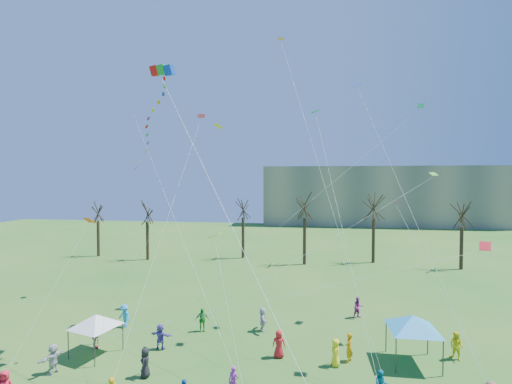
# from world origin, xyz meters

# --- Properties ---
(distant_building) EXTENTS (60.00, 14.00, 15.00)m
(distant_building) POSITION_xyz_m (22.00, 82.00, 7.50)
(distant_building) COLOR gray
(distant_building) RESTS_ON ground
(bare_tree_row) EXTENTS (68.17, 8.16, 10.00)m
(bare_tree_row) POSITION_xyz_m (3.67, 36.04, 6.65)
(bare_tree_row) COLOR black
(bare_tree_row) RESTS_ON ground
(big_box_kite) EXTENTS (6.69, 7.10, 23.79)m
(big_box_kite) POSITION_xyz_m (-7.35, 8.76, 15.36)
(big_box_kite) COLOR red
(big_box_kite) RESTS_ON ground
(canopy_tent_white) EXTENTS (3.48, 3.48, 2.71)m
(canopy_tent_white) POSITION_xyz_m (-11.02, 7.48, 2.30)
(canopy_tent_white) COLOR #3F3F44
(canopy_tent_white) RESTS_ON ground
(canopy_tent_blue) EXTENTS (4.12, 4.12, 3.09)m
(canopy_tent_blue) POSITION_xyz_m (9.54, 9.29, 2.62)
(canopy_tent_blue) COLOR #3F3F44
(canopy_tent_blue) RESTS_ON ground
(festival_crowd) EXTENTS (26.11, 17.31, 1.86)m
(festival_crowd) POSITION_xyz_m (-0.83, 7.27, 0.88)
(festival_crowd) COLOR red
(festival_crowd) RESTS_ON ground
(small_kites_aloft) EXTENTS (27.70, 18.52, 34.94)m
(small_kites_aloft) POSITION_xyz_m (1.33, 11.77, 13.28)
(small_kites_aloft) COLOR #D8430B
(small_kites_aloft) RESTS_ON ground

